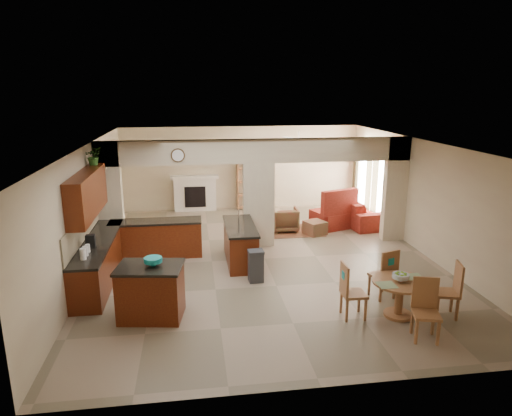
{
  "coord_description": "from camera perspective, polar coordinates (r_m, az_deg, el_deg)",
  "views": [
    {
      "loc": [
        -1.67,
        -10.3,
        4.02
      ],
      "look_at": [
        -0.16,
        0.3,
        1.21
      ],
      "focal_mm": 32.0,
      "sensor_mm": 36.0,
      "label": 1
    }
  ],
  "objects": [
    {
      "name": "floor",
      "position": [
        11.18,
        1.06,
        -6.35
      ],
      "size": [
        10.0,
        10.0,
        0.0
      ],
      "primitive_type": "plane",
      "color": "gray",
      "rests_on": "ground"
    },
    {
      "name": "ceiling",
      "position": [
        10.51,
        1.13,
        8.05
      ],
      "size": [
        10.0,
        10.0,
        0.0
      ],
      "primitive_type": "plane",
      "rotation": [
        3.14,
        0.0,
        0.0
      ],
      "color": "white",
      "rests_on": "wall_back"
    },
    {
      "name": "wall_back",
      "position": [
        15.61,
        -1.83,
        5.05
      ],
      "size": [
        8.0,
        0.0,
        8.0
      ],
      "primitive_type": "plane",
      "rotation": [
        1.57,
        0.0,
        0.0
      ],
      "color": "beige",
      "rests_on": "floor"
    },
    {
      "name": "wall_front",
      "position": [
        6.14,
        8.65,
        -10.68
      ],
      "size": [
        8.0,
        0.0,
        8.0
      ],
      "primitive_type": "plane",
      "rotation": [
        -1.57,
        0.0,
        0.0
      ],
      "color": "beige",
      "rests_on": "floor"
    },
    {
      "name": "wall_left",
      "position": [
        10.88,
        -20.19,
        -0.13
      ],
      "size": [
        0.0,
        10.0,
        10.0
      ],
      "primitive_type": "plane",
      "rotation": [
        1.57,
        0.0,
        1.57
      ],
      "color": "beige",
      "rests_on": "floor"
    },
    {
      "name": "wall_right",
      "position": [
        12.05,
        20.23,
        1.24
      ],
      "size": [
        0.0,
        10.0,
        10.0
      ],
      "primitive_type": "plane",
      "rotation": [
        1.57,
        0.0,
        -1.57
      ],
      "color": "beige",
      "rests_on": "floor"
    },
    {
      "name": "partition_left_pier",
      "position": [
        11.78,
        -17.79,
        1.15
      ],
      "size": [
        0.6,
        0.25,
        2.8
      ],
      "primitive_type": "cube",
      "color": "beige",
      "rests_on": "floor"
    },
    {
      "name": "partition_center_pier",
      "position": [
        11.79,
        0.31,
        0.38
      ],
      "size": [
        0.8,
        0.25,
        2.2
      ],
      "primitive_type": "cube",
      "color": "beige",
      "rests_on": "floor"
    },
    {
      "name": "partition_right_pier",
      "position": [
        12.78,
        16.97,
        2.24
      ],
      "size": [
        0.6,
        0.25,
        2.8
      ],
      "primitive_type": "cube",
      "color": "beige",
      "rests_on": "floor"
    },
    {
      "name": "partition_header",
      "position": [
        11.53,
        0.32,
        7.14
      ],
      "size": [
        8.0,
        0.25,
        0.6
      ],
      "primitive_type": "cube",
      "color": "beige",
      "rests_on": "partition_center_pier"
    },
    {
      "name": "kitchen_counter",
      "position": [
        10.78,
        -16.16,
        -5.14
      ],
      "size": [
        2.52,
        3.29,
        1.48
      ],
      "color": "#420F07",
      "rests_on": "floor"
    },
    {
      "name": "upper_cabinets",
      "position": [
        9.97,
        -20.35,
        1.63
      ],
      "size": [
        0.35,
        2.4,
        0.9
      ],
      "primitive_type": "cube",
      "color": "#420F07",
      "rests_on": "wall_left"
    },
    {
      "name": "peninsula",
      "position": [
        10.85,
        -1.98,
        -4.47
      ],
      "size": [
        0.7,
        1.85,
        0.91
      ],
      "color": "#420F07",
      "rests_on": "floor"
    },
    {
      "name": "wall_clock",
      "position": [
        11.27,
        -9.74,
        6.5
      ],
      "size": [
        0.34,
        0.03,
        0.34
      ],
      "primitive_type": "cylinder",
      "rotation": [
        1.57,
        0.0,
        0.0
      ],
      "color": "#51371B",
      "rests_on": "partition_header"
    },
    {
      "name": "rug",
      "position": [
        13.35,
        4.73,
        -2.84
      ],
      "size": [
        1.6,
        1.3,
        0.01
      ],
      "primitive_type": "cube",
      "color": "brown",
      "rests_on": "floor"
    },
    {
      "name": "fireplace",
      "position": [
        15.51,
        -7.63,
        1.9
      ],
      "size": [
        1.6,
        0.35,
        1.2
      ],
      "color": "silver",
      "rests_on": "floor"
    },
    {
      "name": "shelving_unit",
      "position": [
        15.57,
        -0.46,
        3.15
      ],
      "size": [
        1.0,
        0.32,
        1.8
      ],
      "primitive_type": "cube",
      "color": "brown",
      "rests_on": "floor"
    },
    {
      "name": "window_a",
      "position": [
        14.09,
        15.71,
        2.62
      ],
      "size": [
        0.02,
        0.9,
        1.9
      ],
      "primitive_type": "cube",
      "color": "white",
      "rests_on": "wall_right"
    },
    {
      "name": "window_b",
      "position": [
        15.63,
        13.25,
        3.93
      ],
      "size": [
        0.02,
        0.9,
        1.9
      ],
      "primitive_type": "cube",
      "color": "white",
      "rests_on": "wall_right"
    },
    {
      "name": "glazed_door",
      "position": [
        14.89,
        14.38,
        2.74
      ],
      "size": [
        0.02,
        0.7,
        2.1
      ],
      "primitive_type": "cube",
      "color": "white",
      "rests_on": "wall_right"
    },
    {
      "name": "drape_a_left",
      "position": [
        13.54,
        16.56,
        2.08
      ],
      "size": [
        0.1,
        0.28,
        2.3
      ],
      "primitive_type": "cube",
      "color": "#402119",
      "rests_on": "wall_right"
    },
    {
      "name": "drape_a_right",
      "position": [
        14.62,
        14.64,
        3.11
      ],
      "size": [
        0.1,
        0.28,
        2.3
      ],
      "primitive_type": "cube",
      "color": "#402119",
      "rests_on": "wall_right"
    },
    {
      "name": "drape_b_left",
      "position": [
        15.07,
        13.92,
        3.49
      ],
      "size": [
        0.1,
        0.28,
        2.3
      ],
      "primitive_type": "cube",
      "color": "#402119",
      "rests_on": "wall_right"
    },
    {
      "name": "drape_b_right",
      "position": [
        16.17,
        12.36,
        4.33
      ],
      "size": [
        0.1,
        0.28,
        2.3
      ],
      "primitive_type": "cube",
      "color": "#402119",
      "rests_on": "wall_right"
    },
    {
      "name": "ceiling_fan",
      "position": [
        13.75,
        5.35,
        8.56
      ],
      "size": [
        1.0,
        1.0,
        0.1
      ],
      "primitive_type": "cylinder",
      "color": "white",
      "rests_on": "ceiling"
    },
    {
      "name": "kitchen_island",
      "position": [
        8.5,
        -12.99,
        -10.15
      ],
      "size": [
        1.25,
        0.98,
        0.99
      ],
      "rotation": [
        0.0,
        0.0,
        -0.15
      ],
      "color": "#420F07",
      "rests_on": "floor"
    },
    {
      "name": "teal_bowl",
      "position": [
        8.29,
        -12.73,
        -6.55
      ],
      "size": [
        0.32,
        0.32,
        0.15
      ],
      "primitive_type": "cylinder",
      "color": "teal",
      "rests_on": "kitchen_island"
    },
    {
      "name": "trash_can",
      "position": [
        9.81,
        -0.02,
        -7.42
      ],
      "size": [
        0.32,
        0.28,
        0.65
      ],
      "primitive_type": "cube",
      "rotation": [
        0.0,
        0.0,
        0.06
      ],
      "color": "#2F2F32",
      "rests_on": "floor"
    },
    {
      "name": "dining_table",
      "position": [
        8.73,
        17.51,
        -10.0
      ],
      "size": [
        1.01,
        1.01,
        0.69
      ],
      "color": "brown",
      "rests_on": "floor"
    },
    {
      "name": "fruit_bowl",
      "position": [
        8.61,
        17.64,
        -8.21
      ],
      "size": [
        0.3,
        0.3,
        0.16
      ],
      "primitive_type": "cylinder",
      "color": "#70A924",
      "rests_on": "dining_table"
    },
    {
      "name": "sofa",
      "position": [
        14.51,
        12.22,
        -0.13
      ],
      "size": [
        2.75,
        1.38,
        0.77
      ],
      "primitive_type": "imported",
      "rotation": [
        0.0,
        0.0,
        1.71
      ],
      "color": "maroon",
      "rests_on": "floor"
    },
    {
      "name": "chaise",
      "position": [
        13.9,
        9.77,
        -1.28
      ],
      "size": [
        1.46,
        1.32,
        0.48
      ],
      "primitive_type": "cube",
      "rotation": [
        0.0,
        0.0,
        0.34
      ],
      "color": "maroon",
      "rests_on": "floor"
    },
    {
      "name": "armchair",
      "position": [
        13.26,
        3.63,
        -1.42
      ],
      "size": [
        0.76,
        0.78,
        0.68
      ],
      "primitive_type": "imported",
      "rotation": [
        0.0,
        0.0,
        3.1
      ],
      "color": "maroon",
      "rests_on": "floor"
    },
    {
      "name": "ottoman",
      "position": [
        13.05,
        7.39,
        -2.47
      ],
      "size": [
        0.69,
        0.69,
        0.38
      ],
      "primitive_type": "cube",
      "rotation": [
        0.0,
        0.0,
        0.39
      ],
      "color": "maroon",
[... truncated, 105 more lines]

